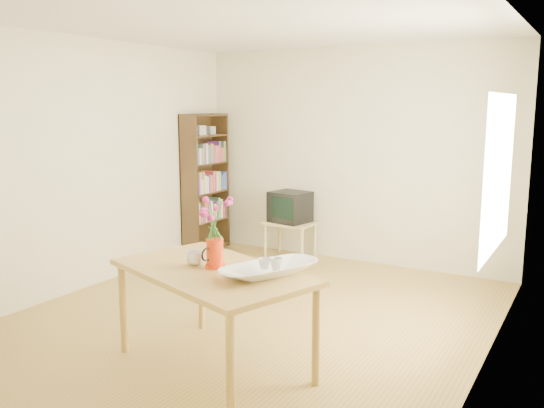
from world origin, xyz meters
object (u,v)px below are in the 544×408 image
Objects in this scene: table at (213,280)px; mug at (195,258)px; pitcher at (215,254)px; television at (291,206)px; bowl at (269,243)px.

table is 0.23m from mug.
pitcher is 3.14m from television.
bowl reaches higher than mug.
mug is at bearing -161.70° from pitcher.
bowl is 3.29m from television.
mug is 3.11m from television.
mug is 0.26× the size of television.
bowl is at bearing -53.69° from television.
bowl reaches higher than table.
bowl is at bearing 16.07° from pitcher.
table is at bearing -169.12° from bowl.
television is at bearing 120.20° from pitcher.
television is (-0.80, 3.00, -0.15)m from mug.
mug is (-0.17, -0.02, -0.05)m from pitcher.
television is at bearing 115.54° from bowl.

